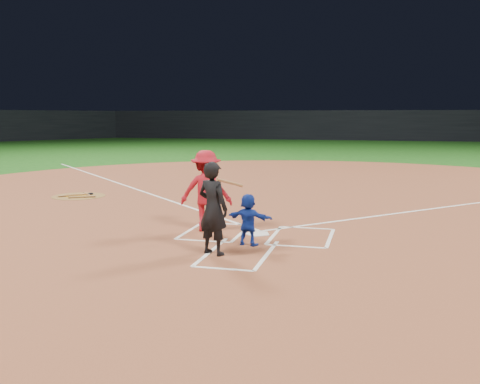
% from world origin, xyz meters
% --- Properties ---
extents(ground, '(120.00, 120.00, 0.00)m').
position_xyz_m(ground, '(0.00, 0.00, 0.00)').
color(ground, '#154912').
rests_on(ground, ground).
extents(home_plate_dirt, '(28.00, 28.00, 0.01)m').
position_xyz_m(home_plate_dirt, '(0.00, 6.00, 0.01)').
color(home_plate_dirt, brown).
rests_on(home_plate_dirt, ground).
extents(stadium_wall_far, '(80.00, 1.20, 3.20)m').
position_xyz_m(stadium_wall_far, '(0.00, 48.00, 1.60)').
color(stadium_wall_far, black).
rests_on(stadium_wall_far, ground).
extents(home_plate, '(0.60, 0.60, 0.02)m').
position_xyz_m(home_plate, '(0.00, 0.00, 0.02)').
color(home_plate, white).
rests_on(home_plate, home_plate_dirt).
extents(on_deck_circle, '(1.70, 1.70, 0.01)m').
position_xyz_m(on_deck_circle, '(-6.86, 4.06, 0.02)').
color(on_deck_circle, brown).
rests_on(on_deck_circle, home_plate_dirt).
extents(on_deck_logo, '(0.80, 0.80, 0.00)m').
position_xyz_m(on_deck_logo, '(-6.86, 4.06, 0.02)').
color(on_deck_logo, gold).
rests_on(on_deck_logo, on_deck_circle).
extents(on_deck_bat_a, '(0.64, 0.64, 0.06)m').
position_xyz_m(on_deck_bat_a, '(-6.71, 4.31, 0.05)').
color(on_deck_bat_a, brown).
rests_on(on_deck_bat_a, on_deck_circle).
extents(on_deck_bat_b, '(0.63, 0.65, 0.06)m').
position_xyz_m(on_deck_bat_b, '(-7.06, 3.96, 0.05)').
color(on_deck_bat_b, brown).
rests_on(on_deck_bat_b, on_deck_circle).
extents(on_deck_bat_c, '(0.75, 0.50, 0.06)m').
position_xyz_m(on_deck_bat_c, '(-6.56, 3.76, 0.05)').
color(on_deck_bat_c, olive).
rests_on(on_deck_bat_c, on_deck_circle).
extents(bat_weight_donut, '(0.19, 0.19, 0.05)m').
position_xyz_m(bat_weight_donut, '(-6.66, 4.46, 0.05)').
color(bat_weight_donut, black).
rests_on(bat_weight_donut, on_deck_circle).
extents(catcher, '(1.02, 0.51, 1.05)m').
position_xyz_m(catcher, '(0.03, -1.02, 0.54)').
color(catcher, '#132E9D').
rests_on(catcher, home_plate_dirt).
extents(umpire, '(0.75, 0.63, 1.76)m').
position_xyz_m(umpire, '(-0.44, -1.89, 0.89)').
color(umpire, black).
rests_on(umpire, home_plate_dirt).
extents(chalk_markings, '(28.35, 17.32, 0.01)m').
position_xyz_m(chalk_markings, '(0.00, 5.29, 0.01)').
color(chalk_markings, white).
rests_on(chalk_markings, home_plate_dirt).
extents(batter_at_plate, '(1.46, 0.97, 1.83)m').
position_xyz_m(batter_at_plate, '(-1.22, 0.10, 0.93)').
color(batter_at_plate, '#A2121E').
rests_on(batter_at_plate, home_plate_dirt).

